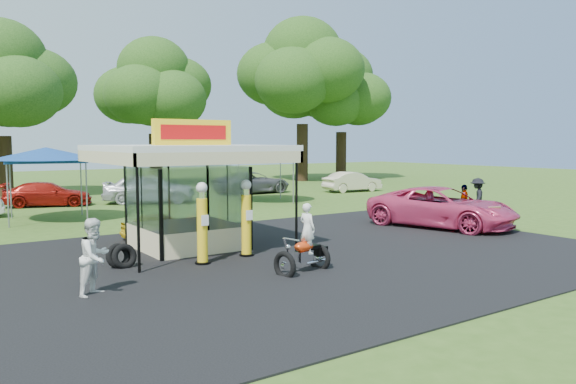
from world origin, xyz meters
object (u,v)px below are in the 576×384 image
(kiosk_car, at_px, (162,226))
(spectator_east_b, at_px, (464,203))
(bg_car_b, at_px, (48,194))
(bg_car_c, at_px, (149,188))
(gas_station_kiosk, at_px, (187,194))
(spectator_east_a, at_px, (477,197))
(tent_east, at_px, (261,150))
(pink_sedan, at_px, (442,207))
(gas_pump_right, at_px, (246,220))
(bg_car_d, at_px, (252,183))
(a_frame_sign, at_px, (490,219))
(bg_car_e, at_px, (352,182))
(spectator_west, at_px, (95,257))
(tent_west, at_px, (46,154))
(motorcycle, at_px, (306,245))
(gas_pump_left, at_px, (202,226))

(kiosk_car, bearing_deg, spectator_east_b, -104.07)
(bg_car_b, distance_m, bg_car_c, 5.36)
(gas_station_kiosk, distance_m, kiosk_car, 2.56)
(spectator_east_a, bearing_deg, tent_east, -103.76)
(pink_sedan, relative_size, bg_car_c, 1.17)
(gas_pump_right, xyz_separation_m, bg_car_d, (10.97, 17.88, -0.40))
(a_frame_sign, distance_m, bg_car_b, 22.56)
(gas_pump_right, bearing_deg, a_frame_sign, -8.29)
(pink_sedan, distance_m, bg_car_e, 16.53)
(gas_station_kiosk, relative_size, spectator_west, 3.04)
(gas_station_kiosk, relative_size, bg_car_d, 1.03)
(spectator_west, relative_size, tent_west, 0.38)
(motorcycle, bearing_deg, bg_car_b, 85.51)
(kiosk_car, bearing_deg, pink_sedan, -110.76)
(bg_car_b, xyz_separation_m, bg_car_e, (19.44, -2.65, 0.04))
(gas_station_kiosk, height_order, tent_east, gas_station_kiosk)
(spectator_east_b, bearing_deg, pink_sedan, -10.00)
(spectator_east_b, bearing_deg, bg_car_c, -86.91)
(gas_pump_left, bearing_deg, spectator_west, -156.62)
(spectator_west, xyz_separation_m, bg_car_e, (22.37, 16.76, -0.20))
(a_frame_sign, distance_m, bg_car_c, 18.78)
(gas_pump_right, relative_size, tent_east, 0.50)
(a_frame_sign, relative_size, bg_car_b, 0.23)
(tent_east, bearing_deg, bg_car_b, 156.56)
(a_frame_sign, height_order, bg_car_d, bg_car_d)
(bg_car_e, bearing_deg, bg_car_d, 71.22)
(gas_pump_right, distance_m, spectator_west, 5.28)
(bg_car_b, height_order, tent_east, tent_east)
(gas_station_kiosk, height_order, gas_pump_left, gas_station_kiosk)
(a_frame_sign, relative_size, pink_sedan, 0.18)
(gas_pump_left, height_order, kiosk_car, gas_pump_left)
(bg_car_d, relative_size, bg_car_e, 1.25)
(spectator_west, relative_size, bg_car_e, 0.42)
(pink_sedan, height_order, spectator_west, spectator_west)
(gas_pump_left, distance_m, tent_east, 16.90)
(gas_station_kiosk, height_order, bg_car_b, gas_station_kiosk)
(gas_station_kiosk, relative_size, gas_pump_left, 2.29)
(a_frame_sign, bearing_deg, bg_car_c, 122.93)
(bg_car_c, height_order, tent_east, tent_east)
(gas_pump_right, height_order, tent_west, tent_west)
(bg_car_b, xyz_separation_m, tent_west, (-1.19, -5.96, 2.28))
(tent_west, bearing_deg, gas_pump_left, -82.18)
(gas_station_kiosk, relative_size, spectator_east_a, 2.97)
(tent_west, bearing_deg, motorcycle, -76.17)
(spectator_west, distance_m, bg_car_c, 19.49)
(a_frame_sign, relative_size, bg_car_e, 0.25)
(pink_sedan, distance_m, tent_east, 12.75)
(tent_west, bearing_deg, spectator_east_a, -30.94)
(gas_pump_left, distance_m, bg_car_c, 16.94)
(kiosk_car, distance_m, bg_car_c, 12.24)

